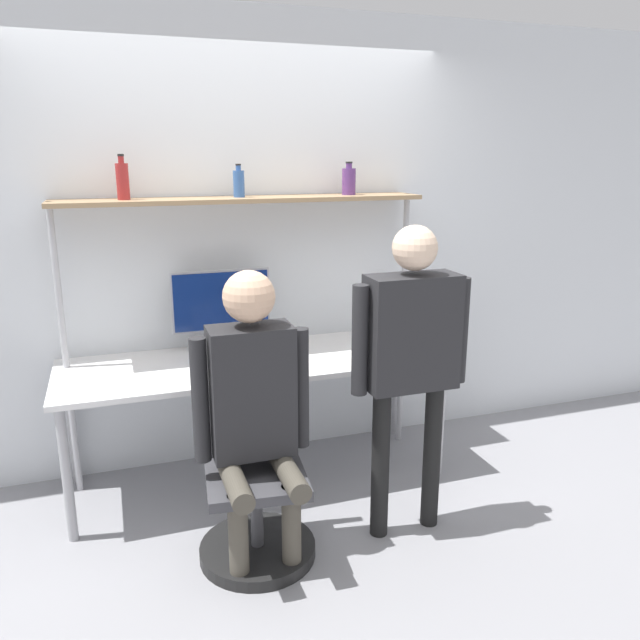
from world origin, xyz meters
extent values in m
plane|color=gray|center=(0.00, 0.00, 0.00)|extent=(12.00, 12.00, 0.00)
cube|color=silver|center=(0.00, 0.79, 1.35)|extent=(8.00, 0.06, 2.70)
cube|color=white|center=(0.00, 0.39, 0.74)|extent=(2.19, 0.74, 0.03)
cylinder|color=#A5A5AA|center=(-1.04, 0.08, 0.36)|extent=(0.05, 0.05, 0.72)
cylinder|color=#A5A5AA|center=(1.04, 0.08, 0.36)|extent=(0.05, 0.05, 0.72)
cylinder|color=#A5A5AA|center=(-1.04, 0.70, 0.36)|extent=(0.05, 0.05, 0.72)
cylinder|color=#A5A5AA|center=(1.04, 0.70, 0.36)|extent=(0.05, 0.05, 0.72)
cube|color=#997A56|center=(0.00, 0.59, 1.64)|extent=(2.08, 0.31, 0.02)
cylinder|color=#B2B2B7|center=(-1.02, 0.59, 0.83)|extent=(0.04, 0.04, 1.65)
cylinder|color=#B2B2B7|center=(1.02, 0.59, 0.83)|extent=(0.04, 0.04, 1.65)
cylinder|color=#B7B7BC|center=(-0.15, 0.62, 0.76)|extent=(0.18, 0.18, 0.01)
cylinder|color=#B7B7BC|center=(-0.15, 0.62, 0.82)|extent=(0.06, 0.06, 0.12)
cube|color=#B7B7BC|center=(-0.15, 0.63, 1.06)|extent=(0.58, 0.01, 0.36)
cube|color=navy|center=(-0.15, 0.62, 1.06)|extent=(0.55, 0.02, 0.34)
cube|color=silver|center=(-0.14, 0.23, 0.76)|extent=(0.30, 0.23, 0.01)
cube|color=black|center=(-0.14, 0.21, 0.76)|extent=(0.26, 0.12, 0.00)
cube|color=silver|center=(-0.14, 0.30, 0.87)|extent=(0.30, 0.09, 0.21)
cube|color=black|center=(-0.14, 0.29, 0.86)|extent=(0.27, 0.08, 0.18)
cube|color=silver|center=(0.10, 0.19, 0.76)|extent=(0.07, 0.15, 0.01)
cube|color=black|center=(0.10, 0.19, 0.76)|extent=(0.06, 0.13, 0.00)
cylinder|color=black|center=(-0.18, -0.35, 0.03)|extent=(0.56, 0.56, 0.06)
cylinder|color=#4C4C51|center=(-0.18, -0.35, 0.23)|extent=(0.06, 0.06, 0.33)
cube|color=#3F3F44|center=(-0.18, -0.35, 0.42)|extent=(0.51, 0.51, 0.05)
cube|color=#3F3F44|center=(-0.16, -0.14, 0.67)|extent=(0.42, 0.08, 0.45)
cylinder|color=#4C473D|center=(-0.31, -0.52, 0.22)|extent=(0.09, 0.09, 0.44)
cylinder|color=#4C473D|center=(-0.06, -0.52, 0.22)|extent=(0.09, 0.09, 0.44)
cylinder|color=#4C473D|center=(-0.31, -0.49, 0.49)|extent=(0.10, 0.38, 0.10)
cylinder|color=#4C473D|center=(-0.06, -0.49, 0.49)|extent=(0.10, 0.38, 0.10)
cube|color=#262628|center=(-0.18, -0.32, 0.84)|extent=(0.38, 0.20, 0.61)
cylinder|color=#262628|center=(-0.42, -0.32, 0.83)|extent=(0.08, 0.08, 0.58)
cylinder|color=#262628|center=(0.05, -0.32, 0.83)|extent=(0.08, 0.08, 0.58)
sphere|color=#D8AD8C|center=(-0.18, -0.32, 1.28)|extent=(0.23, 0.23, 0.23)
cylinder|color=black|center=(0.45, -0.37, 0.39)|extent=(0.09, 0.09, 0.79)
cylinder|color=black|center=(0.74, -0.37, 0.39)|extent=(0.09, 0.09, 0.79)
cube|color=#262628|center=(0.59, -0.37, 1.06)|extent=(0.44, 0.20, 0.56)
cylinder|color=#262628|center=(0.32, -0.37, 1.05)|extent=(0.08, 0.08, 0.53)
cylinder|color=#262628|center=(0.86, -0.37, 1.05)|extent=(0.08, 0.08, 0.53)
sphere|color=beige|center=(0.59, -0.37, 1.47)|extent=(0.21, 0.21, 0.21)
cylinder|color=maroon|center=(-0.65, 0.59, 1.75)|extent=(0.07, 0.07, 0.19)
cylinder|color=maroon|center=(-0.65, 0.59, 1.86)|extent=(0.03, 0.03, 0.04)
cylinder|color=black|center=(-0.65, 0.59, 1.88)|extent=(0.03, 0.03, 0.01)
cylinder|color=#593372|center=(0.63, 0.59, 1.73)|extent=(0.08, 0.08, 0.15)
cylinder|color=#593372|center=(0.63, 0.59, 1.82)|extent=(0.04, 0.04, 0.03)
cylinder|color=black|center=(0.63, 0.59, 1.84)|extent=(0.04, 0.04, 0.01)
cylinder|color=#335999|center=(-0.03, 0.59, 1.72)|extent=(0.06, 0.06, 0.15)
cylinder|color=#335999|center=(-0.03, 0.59, 1.81)|extent=(0.03, 0.03, 0.03)
cylinder|color=black|center=(-0.03, 0.59, 1.83)|extent=(0.03, 0.03, 0.01)
camera|label=1|loc=(-0.74, -2.94, 1.89)|focal=35.00mm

